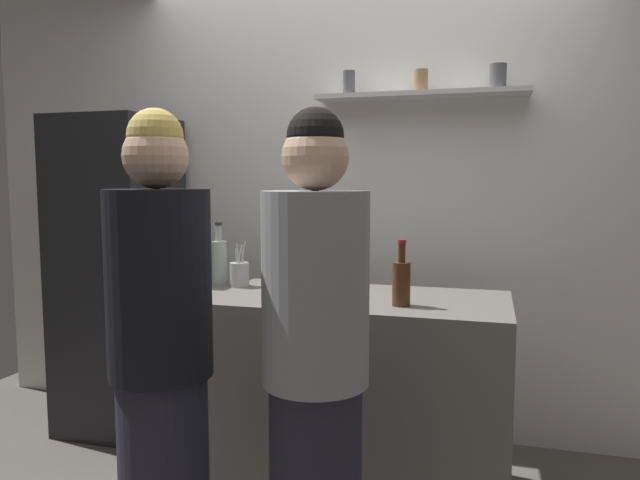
# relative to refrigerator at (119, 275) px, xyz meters

# --- Properties ---
(back_wall_assembly) EXTENTS (4.80, 0.32, 2.60)m
(back_wall_assembly) POSITION_rel_refrigerator_xyz_m (1.33, 0.40, 0.42)
(back_wall_assembly) COLOR white
(back_wall_assembly) RESTS_ON ground
(refrigerator) EXTENTS (0.57, 0.60, 1.77)m
(refrigerator) POSITION_rel_refrigerator_xyz_m (0.00, 0.00, 0.00)
(refrigerator) COLOR black
(refrigerator) RESTS_ON ground
(counter) EXTENTS (1.68, 0.67, 0.90)m
(counter) POSITION_rel_refrigerator_xyz_m (1.29, -0.33, -0.43)
(counter) COLOR #66605B
(counter) RESTS_ON ground
(baking_pan) EXTENTS (0.34, 0.24, 0.05)m
(baking_pan) POSITION_rel_refrigerator_xyz_m (1.22, -0.23, 0.04)
(baking_pan) COLOR gray
(baking_pan) RESTS_ON counter
(utensil_holder) EXTENTS (0.09, 0.09, 0.22)m
(utensil_holder) POSITION_rel_refrigerator_xyz_m (0.85, -0.24, 0.08)
(utensil_holder) COLOR #B2B2B7
(utensil_holder) RESTS_ON counter
(wine_bottle_pale_glass) EXTENTS (0.08, 0.08, 0.31)m
(wine_bottle_pale_glass) POSITION_rel_refrigerator_xyz_m (0.72, -0.19, 0.14)
(wine_bottle_pale_glass) COLOR #B2BFB2
(wine_bottle_pale_glass) RESTS_ON counter
(wine_bottle_amber_glass) EXTENTS (0.08, 0.08, 0.28)m
(wine_bottle_amber_glass) POSITION_rel_refrigerator_xyz_m (1.68, -0.47, 0.12)
(wine_bottle_amber_glass) COLOR #472814
(wine_bottle_amber_glass) RESTS_ON counter
(water_bottle_plastic) EXTENTS (0.09, 0.09, 0.24)m
(water_bottle_plastic) POSITION_rel_refrigerator_xyz_m (0.58, -0.53, 0.12)
(water_bottle_plastic) COLOR silver
(water_bottle_plastic) RESTS_ON counter
(person_blonde) EXTENTS (0.34, 0.34, 1.65)m
(person_blonde) POSITION_rel_refrigerator_xyz_m (0.99, -1.20, -0.07)
(person_blonde) COLOR #262633
(person_blonde) RESTS_ON ground
(person_grey_hoodie) EXTENTS (0.34, 0.34, 1.64)m
(person_grey_hoodie) POSITION_rel_refrigerator_xyz_m (1.50, -1.12, -0.07)
(person_grey_hoodie) COLOR #262633
(person_grey_hoodie) RESTS_ON ground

